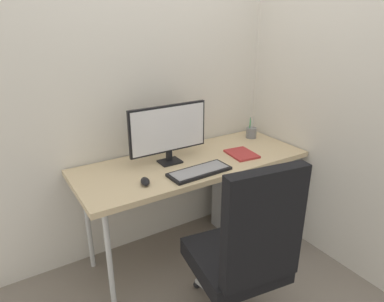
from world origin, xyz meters
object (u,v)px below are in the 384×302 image
Objects in this scene: mouse at (145,181)px; notebook at (242,154)px; monitor at (168,130)px; pen_holder at (251,132)px; office_chair at (245,252)px; filing_cabinet at (250,197)px; keyboard at (199,171)px.

mouse is 0.78m from notebook.
monitor is 3.15× the size of pen_holder.
pen_holder reaches higher than mouse.
monitor is 2.48× the size of notebook.
notebook is at bearing -17.90° from monitor.
mouse is (-0.28, -0.22, -0.21)m from monitor.
monitor is at bearing -173.70° from pen_holder.
notebook is (0.51, 0.65, 0.21)m from office_chair.
filing_cabinet is at bearing -8.91° from monitor.
keyboard is 0.81m from pen_holder.
office_chair reaches higher than pen_holder.
notebook is (0.78, 0.06, -0.01)m from mouse.
monitor reaches higher than notebook.
office_chair is 0.85m from notebook.
filing_cabinet is 2.80× the size of notebook.
office_chair reaches higher than mouse.
monitor is 5.71× the size of mouse.
office_chair is 4.73× the size of notebook.
keyboard is 0.36m from mouse.
office_chair is 1.69× the size of filing_cabinet.
keyboard is 1.86× the size of notebook.
office_chair is 1.90× the size of monitor.
office_chair is at bearing -132.04° from pen_holder.
pen_holder reaches higher than filing_cabinet.
filing_cabinet is 1.13× the size of monitor.
monitor is at bearing 171.09° from filing_cabinet.
mouse is at bearing -169.37° from notebook.
mouse is at bearing 174.36° from keyboard.
keyboard is 2.36× the size of pen_holder.
office_chair is at bearing -133.37° from filing_cabinet.
filing_cabinet is 1.50× the size of keyboard.
monitor reaches higher than keyboard.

